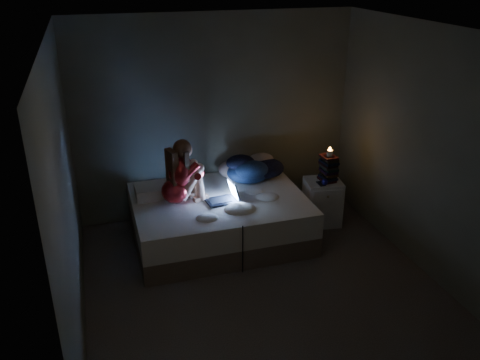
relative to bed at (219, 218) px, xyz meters
name	(u,v)px	position (x,y,z in m)	size (l,w,h in m)	color
floor	(263,288)	(0.18, -1.10, -0.29)	(3.60, 3.80, 0.02)	#302A26
ceiling	(269,30)	(0.18, -1.10, 2.33)	(3.60, 3.80, 0.02)	silver
wall_back	(216,117)	(0.18, 0.81, 1.02)	(3.60, 0.02, 2.60)	#484F42
wall_front	(370,291)	(0.18, -3.01, 1.02)	(3.60, 0.02, 2.60)	#484F42
wall_left	(65,198)	(-1.63, -1.10, 1.02)	(0.02, 3.80, 2.60)	#484F42
wall_right	(429,154)	(1.99, -1.10, 1.02)	(0.02, 3.80, 2.60)	#484F42
bed	(219,218)	(0.00, 0.00, 0.00)	(2.02, 1.52, 0.56)	silver
pillow	(155,191)	(-0.72, 0.27, 0.34)	(0.46, 0.32, 0.13)	silver
woman	(174,173)	(-0.52, -0.01, 0.66)	(0.48, 0.31, 0.77)	maroon
laptop	(221,192)	(0.00, -0.11, 0.41)	(0.36, 0.26, 0.26)	black
clothes_pile	(249,167)	(0.50, 0.40, 0.46)	(0.60, 0.48, 0.36)	#121C3F
nightstand	(322,202)	(1.37, 0.01, 0.02)	(0.44, 0.39, 0.59)	silver
book_stack	(329,168)	(1.43, 0.02, 0.48)	(0.19, 0.25, 0.33)	black
candle	(330,153)	(1.43, 0.02, 0.68)	(0.07, 0.07, 0.08)	beige
phone	(322,184)	(1.31, -0.08, 0.32)	(0.07, 0.14, 0.01)	black
blue_orb	(326,182)	(1.34, -0.11, 0.35)	(0.08, 0.08, 0.08)	navy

